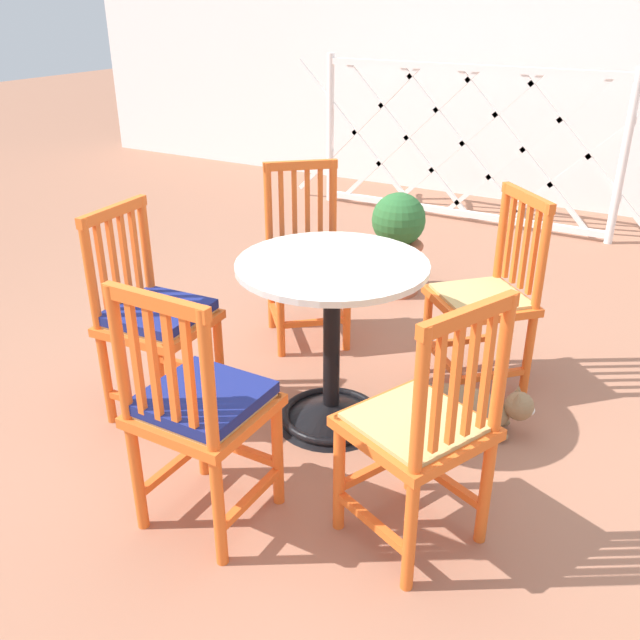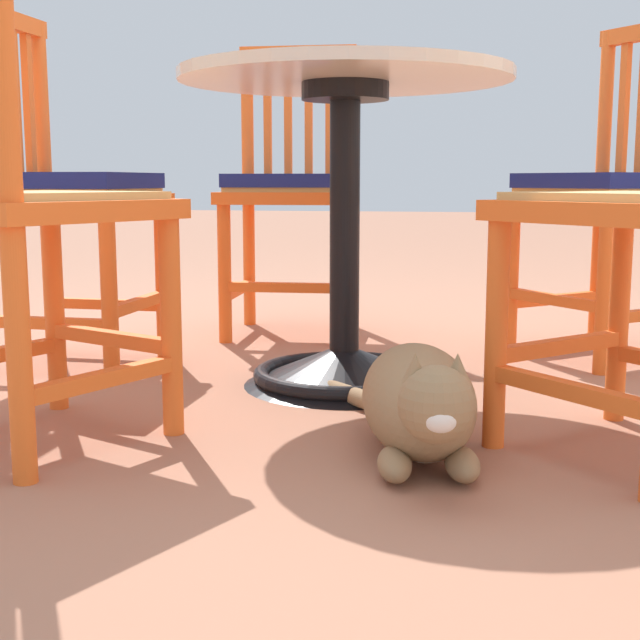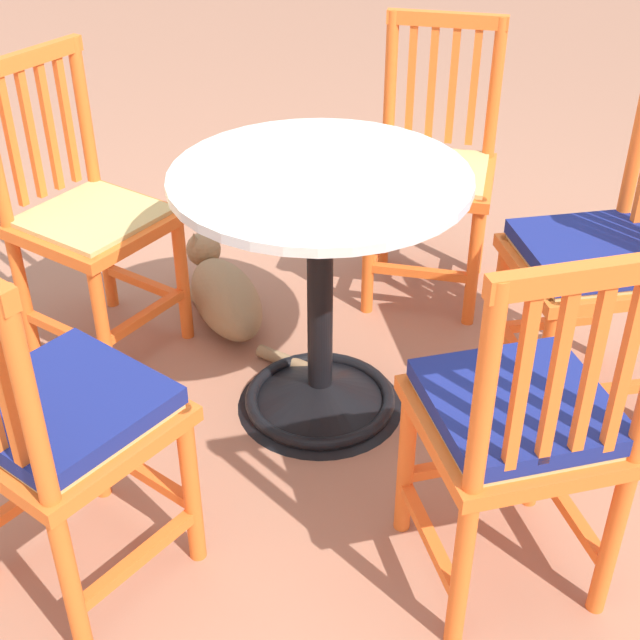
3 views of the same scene
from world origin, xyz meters
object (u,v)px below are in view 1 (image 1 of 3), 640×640
Objects in this scene: orange_chair_at_corner at (155,319)px; terracotta_planter at (398,241)px; cafe_table at (331,363)px; tabby_cat at (465,409)px; orange_chair_near_fence at (307,258)px; orange_chair_facing_out at (200,410)px; orange_chair_by_planter at (422,431)px; orange_chair_tucked_in at (486,299)px.

orange_chair_at_corner is 1.47× the size of terracotta_planter.
orange_chair_at_corner reaches higher than cafe_table.
tabby_cat is (1.20, 0.52, -0.35)m from orange_chair_at_corner.
orange_chair_at_corner is at bearing -156.38° from tabby_cat.
orange_chair_near_fence is at bearing 128.00° from cafe_table.
orange_chair_near_fence is 1.47× the size of terracotta_planter.
orange_chair_facing_out is 0.72m from orange_chair_by_planter.
orange_chair_at_corner is at bearing -156.54° from cafe_table.
orange_chair_by_planter is (1.27, -0.19, -0.01)m from orange_chair_at_corner.
tabby_cat is at bearing 23.62° from orange_chair_at_corner.
orange_chair_facing_out is 1.47× the size of terracotta_planter.
orange_chair_near_fence and orange_chair_facing_out have the same top height.
orange_chair_tucked_in reaches higher than cafe_table.
cafe_table is 0.83× the size of orange_chair_at_corner.
tabby_cat is at bearing -22.08° from orange_chair_near_fence.
orange_chair_by_planter is at bearing -8.37° from orange_chair_at_corner.
orange_chair_tucked_in is 1.15m from terracotta_planter.
orange_chair_facing_out reaches higher than cafe_table.
orange_chair_near_fence and orange_chair_at_corner have the same top height.
orange_chair_by_planter reaches higher than cafe_table.
terracotta_planter is (-0.35, 1.44, 0.04)m from cafe_table.
cafe_table is 0.83× the size of orange_chair_near_fence.
tabby_cat is (0.07, -0.39, -0.34)m from orange_chair_tucked_in.
orange_chair_facing_out is 1.20m from tabby_cat.
orange_chair_facing_out is at bearing -36.84° from orange_chair_at_corner.
orange_chair_at_corner is at bearing -141.05° from orange_chair_tucked_in.
orange_chair_at_corner is 1.00× the size of orange_chair_by_planter.
cafe_table is 1.23× the size of terracotta_planter.
orange_chair_tucked_in is at bearing -1.55° from orange_chair_near_fence.
cafe_table is 0.78m from orange_chair_by_planter.
orange_chair_at_corner reaches higher than terracotta_planter.
orange_chair_by_planter is (0.59, -0.48, 0.15)m from cafe_table.
orange_chair_by_planter is at bearing -84.32° from tabby_cat.
orange_chair_by_planter is 1.33× the size of tabby_cat.
orange_chair_near_fence is 0.96m from orange_chair_at_corner.
orange_chair_facing_out is at bearing -73.00° from orange_chair_near_fence.
cafe_table is 1.11× the size of tabby_cat.
orange_chair_near_fence reaches higher than cafe_table.
orange_chair_near_fence is 1.00× the size of orange_chair_facing_out.
orange_chair_tucked_in is (1.13, 0.91, -0.01)m from orange_chair_at_corner.
tabby_cat is at bearing 23.84° from cafe_table.
terracotta_planter reaches higher than tabby_cat.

